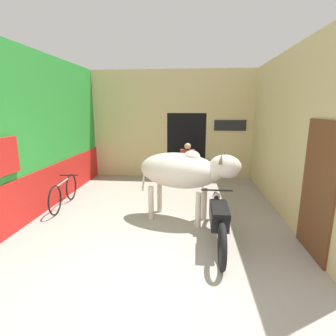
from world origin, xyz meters
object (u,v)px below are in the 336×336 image
object	(u,v)px
motorcycle_near	(218,219)
cow	(183,171)
bicycle	(64,193)
shopkeeper_seated	(187,162)
plastic_stool	(200,176)

from	to	relation	value
motorcycle_near	cow	bearing A→B (deg)	124.30
motorcycle_near	bicycle	size ratio (longest dim) A/B	1.30
bicycle	shopkeeper_seated	world-z (taller)	shopkeeper_seated
motorcycle_near	shopkeeper_seated	world-z (taller)	shopkeeper_seated
cow	bicycle	world-z (taller)	cow
cow	bicycle	distance (m)	2.93
motorcycle_near	plastic_stool	world-z (taller)	motorcycle_near
cow	bicycle	size ratio (longest dim) A/B	1.30
bicycle	shopkeeper_seated	size ratio (longest dim) A/B	1.33
bicycle	plastic_stool	world-z (taller)	bicycle
bicycle	cow	bearing A→B (deg)	-10.41
cow	plastic_stool	xyz separation A→B (m)	(0.43, 2.80, -0.81)
shopkeeper_seated	plastic_stool	bearing A→B (deg)	1.42
bicycle	plastic_stool	xyz separation A→B (m)	(3.23, 2.28, -0.10)
shopkeeper_seated	plastic_stool	world-z (taller)	shopkeeper_seated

